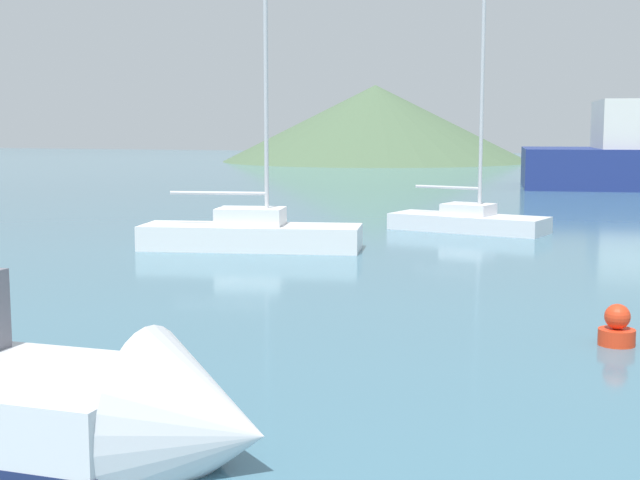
# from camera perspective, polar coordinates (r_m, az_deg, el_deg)

# --- Properties ---
(sailboat_middle) EXTENTS (5.44, 2.73, 9.73)m
(sailboat_middle) POSITION_cam_1_polar(r_m,az_deg,el_deg) (30.21, 9.48, 1.39)
(sailboat_middle) COLOR silver
(sailboat_middle) RESTS_ON ground_plane
(sailboat_outer) EXTENTS (6.49, 3.26, 9.56)m
(sailboat_outer) POSITION_cam_1_polar(r_m,az_deg,el_deg) (25.44, -4.44, 0.51)
(sailboat_outer) COLOR white
(sailboat_outer) RESTS_ON ground_plane
(buoy_marker) EXTENTS (0.58, 0.58, 0.67)m
(buoy_marker) POSITION_cam_1_polar(r_m,az_deg,el_deg) (15.01, 18.47, -5.38)
(buoy_marker) COLOR red
(buoy_marker) RESTS_ON ground_plane
(hill_west) EXTENTS (31.41, 31.41, 7.79)m
(hill_west) POSITION_cam_1_polar(r_m,az_deg,el_deg) (92.54, 3.55, 7.46)
(hill_west) COLOR #4C6647
(hill_west) RESTS_ON ground_plane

